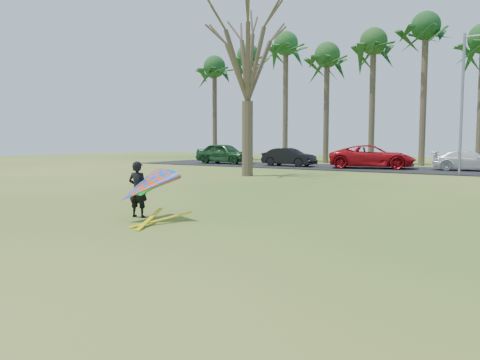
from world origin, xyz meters
The scene contains 15 objects.
ground centered at (0.00, 0.00, 0.00)m, with size 100.00×100.00×0.00m, color #205813.
parking_strip centered at (0.00, 25.00, 0.03)m, with size 46.00×7.00×0.06m, color black.
palm_0 centered at (-22.00, 31.00, 9.17)m, with size 4.84×4.84×10.84m.
palm_1 centered at (-18.00, 31.00, 9.85)m, with size 4.84×4.84×11.54m.
palm_2 centered at (-14.00, 31.00, 10.52)m, with size 4.84×4.84×12.24m.
palm_3 centered at (-10.00, 31.00, 9.17)m, with size 4.84×4.84×10.84m.
palm_4 centered at (-6.00, 31.00, 9.85)m, with size 4.84×4.84×11.54m.
palm_5 centered at (-2.00, 31.00, 10.52)m, with size 4.84×4.84×12.24m.
bare_tree_left centered at (-8.00, 15.00, 6.92)m, with size 6.60×6.60×9.70m.
streetlight centered at (2.16, 22.00, 4.46)m, with size 2.28×0.18×8.00m.
car_0 centered at (-16.13, 24.31, 0.90)m, with size 1.99×4.95×1.69m, color #1A421F.
car_1 centered at (-10.02, 24.06, 0.74)m, with size 1.43×4.10×1.35m, color black.
car_2 centered at (-3.98, 24.85, 0.87)m, with size 2.67×5.79×1.61m, color #B80E16.
car_3 centered at (2.04, 25.73, 0.70)m, with size 1.80×4.43×1.29m, color white.
kite_flyer centered at (-2.49, 1.26, 0.84)m, with size 2.13×2.39×2.02m.
Camera 1 is at (6.11, -7.34, 2.08)m, focal length 35.00 mm.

